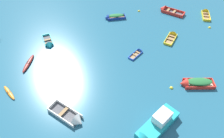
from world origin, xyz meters
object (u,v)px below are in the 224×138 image
at_px(rowboat_white_center, 73,118).
at_px(rowboat_yellow_cluster_outer, 173,36).
at_px(rowboat_blue_far_right, 139,52).
at_px(motor_launch_turquoise_near_right, 155,126).
at_px(kayak_orange_outer_right, 9,93).
at_px(rowboat_yellow_foreground_center, 205,13).
at_px(mooring_buoy_central, 139,11).
at_px(rowboat_red_back_row_right, 167,10).
at_px(mooring_buoy_near_foreground, 171,88).
at_px(rowboat_red_far_left, 193,83).
at_px(kayak_maroon_near_camera, 28,63).
at_px(rowboat_turquoise_midfield_left, 49,44).
at_px(rowboat_deep_blue_cluster_inner, 113,17).
at_px(mooring_buoy_midfield, 209,28).

relative_size(rowboat_white_center, rowboat_yellow_cluster_outer, 1.19).
relative_size(rowboat_blue_far_right, rowboat_yellow_cluster_outer, 0.75).
height_order(motor_launch_turquoise_near_right, kayak_orange_outer_right, motor_launch_turquoise_near_right).
relative_size(rowboat_yellow_foreground_center, mooring_buoy_central, 8.71).
xyz_separation_m(rowboat_red_back_row_right, mooring_buoy_near_foreground, (-5.59, -17.95, -0.23)).
bearing_deg(rowboat_white_center, rowboat_yellow_cluster_outer, 38.80).
xyz_separation_m(rowboat_red_back_row_right, rowboat_blue_far_right, (-7.98, -10.74, -0.12)).
bearing_deg(rowboat_red_far_left, rowboat_red_back_row_right, 81.23).
bearing_deg(kayak_maroon_near_camera, rowboat_blue_far_right, 0.36).
xyz_separation_m(motor_launch_turquoise_near_right, mooring_buoy_near_foreground, (3.71, 5.13, -0.59)).
bearing_deg(rowboat_turquoise_midfield_left, rowboat_deep_blue_cluster_inner, 28.88).
xyz_separation_m(kayak_orange_outer_right, mooring_buoy_midfield, (30.65, 9.49, -0.13)).
xyz_separation_m(mooring_buoy_central, mooring_buoy_near_foreground, (-0.51, -18.78, 0.00)).
distance_m(rowboat_blue_far_right, kayak_maroon_near_camera, 15.64).
bearing_deg(rowboat_yellow_foreground_center, kayak_maroon_near_camera, -163.49).
bearing_deg(rowboat_turquoise_midfield_left, rowboat_yellow_cluster_outer, -2.16).
bearing_deg(mooring_buoy_midfield, mooring_buoy_central, 145.74).
bearing_deg(rowboat_yellow_cluster_outer, rowboat_red_back_row_right, 77.71).
height_order(rowboat_yellow_foreground_center, rowboat_yellow_cluster_outer, rowboat_yellow_foreground_center).
height_order(rowboat_turquoise_midfield_left, kayak_maroon_near_camera, rowboat_turquoise_midfield_left).
height_order(rowboat_red_back_row_right, mooring_buoy_central, rowboat_red_back_row_right).
relative_size(motor_launch_turquoise_near_right, mooring_buoy_near_foreground, 13.49).
xyz_separation_m(rowboat_red_back_row_right, mooring_buoy_central, (-5.08, 0.83, -0.23)).
relative_size(kayak_maroon_near_camera, mooring_buoy_central, 8.03).
bearing_deg(rowboat_turquoise_midfield_left, rowboat_red_far_left, -30.82).
bearing_deg(kayak_maroon_near_camera, rowboat_turquoise_midfield_left, 56.92).
xyz_separation_m(rowboat_blue_far_right, kayak_maroon_near_camera, (-15.64, -0.10, 0.05)).
height_order(rowboat_blue_far_right, rowboat_red_far_left, rowboat_red_far_left).
distance_m(kayak_orange_outer_right, kayak_maroon_near_camera, 5.20).
bearing_deg(rowboat_turquoise_midfield_left, rowboat_white_center, -76.33).
relative_size(rowboat_white_center, mooring_buoy_midfield, 9.35).
distance_m(rowboat_deep_blue_cluster_inner, mooring_buoy_midfield, 16.51).
bearing_deg(mooring_buoy_midfield, rowboat_white_center, -148.26).
bearing_deg(rowboat_white_center, kayak_orange_outer_right, 147.45).
height_order(rowboat_red_back_row_right, rowboat_red_far_left, rowboat_red_back_row_right).
height_order(rowboat_white_center, mooring_buoy_central, rowboat_white_center).
height_order(rowboat_yellow_cluster_outer, mooring_buoy_central, rowboat_yellow_cluster_outer).
distance_m(motor_launch_turquoise_near_right, kayak_maroon_near_camera, 18.85).
distance_m(rowboat_white_center, mooring_buoy_midfield, 27.18).
distance_m(rowboat_yellow_foreground_center, kayak_orange_outer_right, 34.89).
relative_size(rowboat_red_back_row_right, rowboat_deep_blue_cluster_inner, 1.19).
distance_m(rowboat_red_back_row_right, rowboat_deep_blue_cluster_inner, 10.29).
height_order(rowboat_deep_blue_cluster_inner, kayak_maroon_near_camera, rowboat_deep_blue_cluster_inner).
xyz_separation_m(motor_launch_turquoise_near_right, rowboat_yellow_cluster_outer, (7.62, 15.43, -0.43)).
xyz_separation_m(rowboat_yellow_foreground_center, mooring_buoy_near_foreground, (-12.30, -16.10, -0.18)).
xyz_separation_m(rowboat_white_center, mooring_buoy_near_foreground, (12.16, 2.63, -0.23)).
height_order(motor_launch_turquoise_near_right, rowboat_red_far_left, motor_launch_turquoise_near_right).
bearing_deg(rowboat_yellow_foreground_center, rowboat_yellow_cluster_outer, -145.29).
height_order(kayak_orange_outer_right, rowboat_yellow_cluster_outer, rowboat_yellow_cluster_outer).
height_order(motor_launch_turquoise_near_right, rowboat_blue_far_right, motor_launch_turquoise_near_right).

